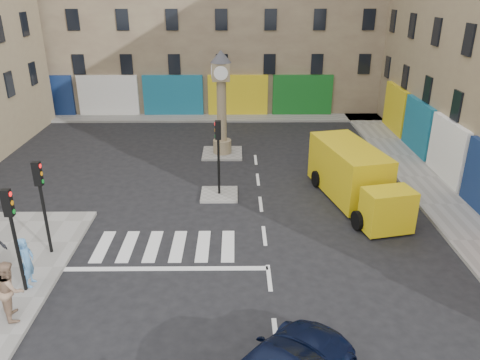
{
  "coord_description": "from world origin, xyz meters",
  "views": [
    {
      "loc": [
        -1.17,
        -12.98,
        9.75
      ],
      "look_at": [
        -1.0,
        5.25,
        2.0
      ],
      "focal_mm": 35.0,
      "sensor_mm": 36.0,
      "label": 1
    }
  ],
  "objects_px": {
    "traffic_light_island": "(218,146)",
    "pedestrian_blue": "(27,262)",
    "clock_pillar": "(221,97)",
    "pedestrian_tan": "(10,289)",
    "traffic_light_left_far": "(41,193)",
    "yellow_van": "(355,176)",
    "traffic_light_left_near": "(12,225)"
  },
  "relations": [
    {
      "from": "traffic_light_island",
      "to": "pedestrian_blue",
      "type": "distance_m",
      "value": 9.87
    },
    {
      "from": "clock_pillar",
      "to": "pedestrian_tan",
      "type": "xyz_separation_m",
      "value": [
        -6.06,
        -15.12,
        -2.43
      ]
    },
    {
      "from": "traffic_light_left_far",
      "to": "pedestrian_tan",
      "type": "distance_m",
      "value": 4.03
    },
    {
      "from": "traffic_light_island",
      "to": "yellow_van",
      "type": "relative_size",
      "value": 0.51
    },
    {
      "from": "traffic_light_left_far",
      "to": "traffic_light_island",
      "type": "relative_size",
      "value": 1.0
    },
    {
      "from": "yellow_van",
      "to": "pedestrian_blue",
      "type": "bearing_deg",
      "value": -164.08
    },
    {
      "from": "clock_pillar",
      "to": "traffic_light_island",
      "type": "bearing_deg",
      "value": -90.0
    },
    {
      "from": "traffic_light_left_near",
      "to": "traffic_light_island",
      "type": "distance_m",
      "value": 10.03
    },
    {
      "from": "traffic_light_left_near",
      "to": "traffic_light_island",
      "type": "xyz_separation_m",
      "value": [
        6.3,
        7.8,
        -0.03
      ]
    },
    {
      "from": "clock_pillar",
      "to": "yellow_van",
      "type": "distance_m",
      "value": 9.52
    },
    {
      "from": "pedestrian_tan",
      "to": "yellow_van",
      "type": "bearing_deg",
      "value": -81.67
    },
    {
      "from": "traffic_light_island",
      "to": "pedestrian_blue",
      "type": "height_order",
      "value": "traffic_light_island"
    },
    {
      "from": "traffic_light_left_far",
      "to": "yellow_van",
      "type": "height_order",
      "value": "traffic_light_left_far"
    },
    {
      "from": "traffic_light_left_far",
      "to": "clock_pillar",
      "type": "height_order",
      "value": "clock_pillar"
    },
    {
      "from": "traffic_light_island",
      "to": "yellow_van",
      "type": "bearing_deg",
      "value": -5.6
    },
    {
      "from": "clock_pillar",
      "to": "pedestrian_blue",
      "type": "xyz_separation_m",
      "value": [
        -6.23,
        -13.5,
        -2.5
      ]
    },
    {
      "from": "traffic_light_left_near",
      "to": "pedestrian_blue",
      "type": "xyz_separation_m",
      "value": [
        0.07,
        0.29,
        -1.57
      ]
    },
    {
      "from": "pedestrian_tan",
      "to": "pedestrian_blue",
      "type": "bearing_deg",
      "value": -19.98
    },
    {
      "from": "traffic_light_left_near",
      "to": "traffic_light_left_far",
      "type": "relative_size",
      "value": 1.0
    },
    {
      "from": "clock_pillar",
      "to": "yellow_van",
      "type": "xyz_separation_m",
      "value": [
        6.44,
        -6.63,
        -2.28
      ]
    },
    {
      "from": "traffic_light_left_far",
      "to": "traffic_light_island",
      "type": "height_order",
      "value": "traffic_light_left_far"
    },
    {
      "from": "pedestrian_blue",
      "to": "pedestrian_tan",
      "type": "relative_size",
      "value": 0.93
    },
    {
      "from": "pedestrian_blue",
      "to": "clock_pillar",
      "type": "bearing_deg",
      "value": -25.46
    },
    {
      "from": "traffic_light_left_near",
      "to": "pedestrian_blue",
      "type": "distance_m",
      "value": 1.6
    },
    {
      "from": "pedestrian_tan",
      "to": "traffic_light_left_near",
      "type": "bearing_deg",
      "value": -15.59
    },
    {
      "from": "traffic_light_left_near",
      "to": "clock_pillar",
      "type": "bearing_deg",
      "value": 65.45
    },
    {
      "from": "pedestrian_blue",
      "to": "pedestrian_tan",
      "type": "height_order",
      "value": "pedestrian_tan"
    },
    {
      "from": "traffic_light_island",
      "to": "clock_pillar",
      "type": "bearing_deg",
      "value": 90.0
    },
    {
      "from": "traffic_light_left_near",
      "to": "pedestrian_tan",
      "type": "xyz_separation_m",
      "value": [
        0.24,
        -1.33,
        -1.5
      ]
    },
    {
      "from": "traffic_light_island",
      "to": "yellow_van",
      "type": "height_order",
      "value": "traffic_light_island"
    },
    {
      "from": "yellow_van",
      "to": "traffic_light_left_near",
      "type": "bearing_deg",
      "value": -163.21
    },
    {
      "from": "pedestrian_tan",
      "to": "traffic_light_island",
      "type": "bearing_deg",
      "value": -59.45
    }
  ]
}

